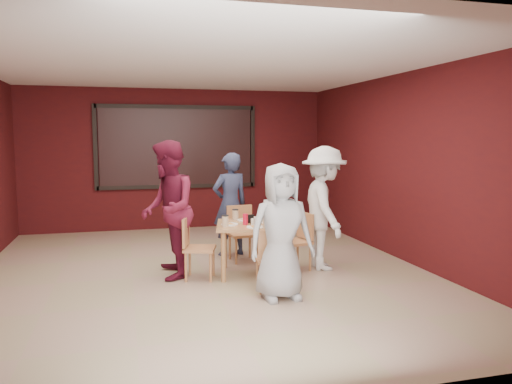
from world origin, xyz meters
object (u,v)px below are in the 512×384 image
object	(u,v)px
dining_table	(250,230)
diner_left	(168,210)
chair_back	(242,230)
diner_back	(230,204)
diner_front	(281,232)
chair_right	(299,238)
chair_front	(272,256)
chair_left	(194,244)
diner_right	(324,208)

from	to	relation	value
dining_table	diner_left	xyz separation A→B (m)	(-1.07, 0.13, 0.29)
chair_back	diner_back	world-z (taller)	diner_back
dining_table	diner_left	world-z (taller)	diner_left
dining_table	diner_front	size ratio (longest dim) A/B	0.67
diner_back	diner_left	size ratio (longest dim) A/B	0.89
dining_table	chair_right	xyz separation A→B (m)	(0.72, 0.07, -0.16)
dining_table	diner_back	size ratio (longest dim) A/B	0.65
chair_right	diner_front	world-z (taller)	diner_front
chair_front	chair_left	bearing A→B (deg)	136.34
dining_table	chair_front	distance (m)	0.83
chair_right	diner_front	size ratio (longest dim) A/B	0.51
chair_front	chair_right	bearing A→B (deg)	53.77
chair_back	diner_left	xyz separation A→B (m)	(-1.15, -0.67, 0.44)
chair_back	dining_table	bearing A→B (deg)	-95.14
chair_front	diner_front	bearing A→B (deg)	-84.74
chair_right	diner_front	xyz separation A→B (m)	(-0.62, -1.14, 0.33)
diner_left	dining_table	bearing A→B (deg)	85.66
chair_back	diner_front	world-z (taller)	diner_front
dining_table	diner_left	size ratio (longest dim) A/B	0.57
diner_right	chair_left	bearing A→B (deg)	98.02
dining_table	diner_left	bearing A→B (deg)	172.98
diner_front	diner_back	size ratio (longest dim) A/B	0.97
diner_front	diner_back	distance (m)	2.23
dining_table	diner_right	bearing A→B (deg)	1.86
chair_back	chair_left	bearing A→B (deg)	-135.07
chair_back	diner_back	size ratio (longest dim) A/B	0.51
chair_back	chair_right	size ratio (longest dim) A/B	1.03
chair_right	diner_left	world-z (taller)	diner_left
dining_table	chair_left	distance (m)	0.77
diner_back	diner_front	bearing A→B (deg)	78.95
diner_left	diner_back	bearing A→B (deg)	137.12
dining_table	diner_back	world-z (taller)	diner_back
diner_front	dining_table	bearing A→B (deg)	91.93
chair_right	dining_table	bearing A→B (deg)	-174.28
chair_front	chair_right	distance (m)	1.10
chair_front	chair_left	world-z (taller)	chair_left
chair_right	diner_left	xyz separation A→B (m)	(-1.80, 0.06, 0.46)
diner_back	diner_left	world-z (taller)	diner_left
chair_right	chair_back	bearing A→B (deg)	131.67
diner_front	diner_left	xyz separation A→B (m)	(-1.17, 1.20, 0.13)
chair_front	diner_front	xyz separation A→B (m)	(0.02, -0.26, 0.35)
chair_left	diner_right	distance (m)	1.88
dining_table	chair_right	size ratio (longest dim) A/B	1.30
chair_right	diner_right	size ratio (longest dim) A/B	0.46
chair_left	diner_front	distance (m)	1.39
chair_back	diner_right	distance (m)	1.33
dining_table	chair_back	bearing A→B (deg)	84.86
chair_left	diner_left	xyz separation A→B (m)	(-0.32, 0.15, 0.45)
diner_back	chair_back	bearing A→B (deg)	91.44
dining_table	diner_back	xyz separation A→B (m)	(-0.03, 1.16, 0.19)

